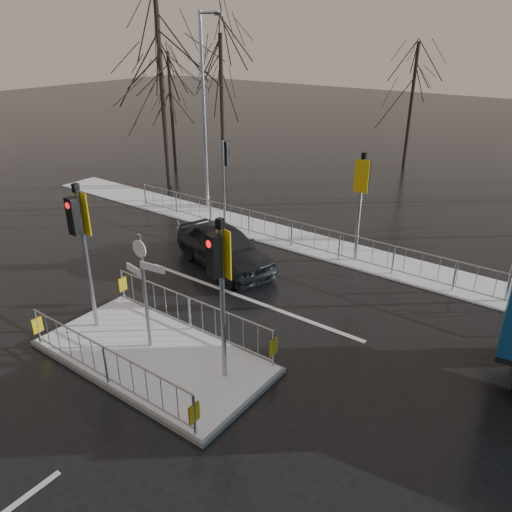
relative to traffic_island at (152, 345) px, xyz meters
The scene contains 11 objects.
ground 0.39m from the traffic_island, 42.90° to the right, with size 120.00×120.00×0.00m, color black.
snow_verge 8.60m from the traffic_island, 89.92° to the left, with size 30.00×2.00×0.04m, color white.
lane_markings 0.52m from the traffic_island, 88.07° to the right, with size 8.00×11.38×0.01m.
traffic_island is the anchor object (origin of this frame).
far_kerb_fixtures 8.11m from the traffic_island, 87.84° to the left, with size 18.00×0.65×3.83m.
car_far_lane 5.51m from the traffic_island, 110.35° to the left, with size 1.74×4.33×1.47m, color black.
tree_near_a 16.23m from the traffic_island, 133.66° to the left, with size 4.75×4.75×8.97m.
tree_near_b 15.57m from the traffic_island, 122.60° to the left, with size 4.00×4.00×7.55m.
tree_near_c 18.84m from the traffic_island, 132.79° to the left, with size 3.50×3.50×6.61m.
tree_far_a 22.52m from the traffic_island, 95.17° to the left, with size 3.75×3.75×7.08m.
street_lamp_left 12.17m from the traffic_island, 124.07° to the left, with size 1.25×0.18×8.20m.
Camera 1 is at (8.17, -6.80, 7.55)m, focal length 35.00 mm.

